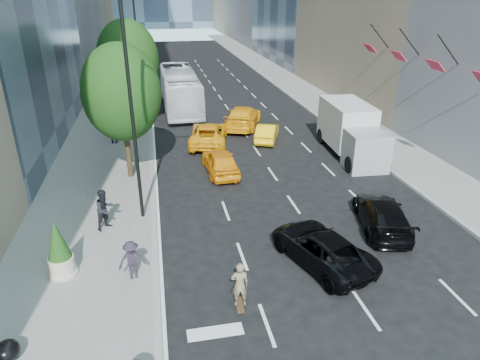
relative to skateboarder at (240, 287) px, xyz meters
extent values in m
plane|color=black|center=(3.20, 3.00, -0.84)|extent=(160.00, 160.00, 0.00)
cube|color=slate|center=(-5.80, 33.00, -0.77)|extent=(6.00, 120.00, 0.15)
cube|color=slate|center=(13.20, 33.00, -0.77)|extent=(4.00, 120.00, 0.15)
cylinder|color=black|center=(-3.30, 7.00, 4.31)|extent=(0.16, 0.16, 10.00)
cylinder|color=black|center=(-3.30, 25.00, 4.31)|extent=(0.16, 0.16, 10.00)
cylinder|color=black|center=(-4.00, 12.00, 0.88)|extent=(0.30, 0.30, 3.15)
ellipsoid|color=black|center=(-4.00, 12.00, 4.14)|extent=(4.20, 4.20, 5.25)
cylinder|color=black|center=(-4.00, 22.00, 0.99)|extent=(0.30, 0.30, 3.38)
ellipsoid|color=black|center=(-4.00, 22.00, 4.48)|extent=(4.50, 4.50, 5.62)
cylinder|color=black|center=(-4.00, 35.00, 0.77)|extent=(0.30, 0.30, 2.93)
ellipsoid|color=black|center=(-4.00, 35.00, 3.79)|extent=(3.90, 3.90, 4.88)
cylinder|color=black|center=(-3.20, 43.00, 1.91)|extent=(0.14, 0.14, 5.20)
imported|color=black|center=(-3.20, 43.00, 3.51)|extent=(2.48, 0.53, 1.00)
cylinder|color=black|center=(14.35, 11.00, 6.01)|extent=(1.75, 0.08, 1.75)
cube|color=#B22941|center=(13.70, 11.00, 5.16)|extent=(0.64, 1.30, 0.64)
cylinder|color=black|center=(14.35, 15.00, 6.01)|extent=(1.75, 0.08, 1.75)
cube|color=#B22941|center=(13.70, 15.00, 5.16)|extent=(0.64, 1.30, 0.64)
cylinder|color=black|center=(14.35, 19.00, 6.01)|extent=(1.75, 0.08, 1.75)
cube|color=#B22941|center=(13.70, 19.00, 5.16)|extent=(0.64, 1.30, 0.64)
imported|color=#766249|center=(0.00, 0.00, 0.00)|extent=(0.65, 0.46, 1.69)
imported|color=black|center=(3.70, 2.00, -0.18)|extent=(3.64, 5.25, 1.33)
imported|color=black|center=(7.40, 4.00, -0.15)|extent=(3.07, 5.12, 1.39)
imported|color=orange|center=(1.20, 11.76, -0.12)|extent=(1.93, 4.34, 1.45)
imported|color=yellow|center=(5.42, 17.00, -0.21)|extent=(2.67, 4.07, 1.27)
imported|color=#FFAD0D|center=(1.20, 17.10, -0.10)|extent=(3.43, 5.69, 1.48)
imported|color=#FFAE0D|center=(4.40, 20.57, -0.02)|extent=(4.18, 6.09, 1.64)
imported|color=white|center=(0.00, 27.48, 0.90)|extent=(3.05, 12.57, 3.50)
cube|color=silver|center=(10.06, 14.06, 1.04)|extent=(2.72, 4.82, 2.75)
cube|color=gray|center=(9.85, 10.61, 0.33)|extent=(2.46, 2.17, 2.34)
cylinder|color=black|center=(8.76, 10.27, -0.33)|extent=(0.42, 1.04, 1.02)
cylinder|color=black|center=(10.89, 10.14, -0.33)|extent=(0.42, 1.04, 1.02)
cylinder|color=black|center=(9.09, 15.75, -0.33)|extent=(0.42, 1.04, 1.02)
cylinder|color=black|center=(11.22, 15.62, -0.33)|extent=(0.42, 1.04, 1.02)
imported|color=black|center=(-4.86, 6.18, 0.25)|extent=(1.16, 1.15, 1.89)
imported|color=black|center=(-5.28, 18.13, 0.19)|extent=(1.09, 0.58, 1.77)
imported|color=#281F2F|center=(-3.60, 2.22, 0.08)|extent=(1.11, 0.79, 1.55)
cylinder|color=beige|center=(-6.22, 2.99, -0.31)|extent=(0.95, 0.95, 0.76)
cone|color=black|center=(-6.22, 2.99, 0.82)|extent=(0.85, 0.85, 1.51)
ellipsoid|color=black|center=(-7.08, -1.01, -0.39)|extent=(0.71, 0.78, 0.60)
camera|label=1|loc=(-2.30, -11.42, 9.19)|focal=32.00mm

